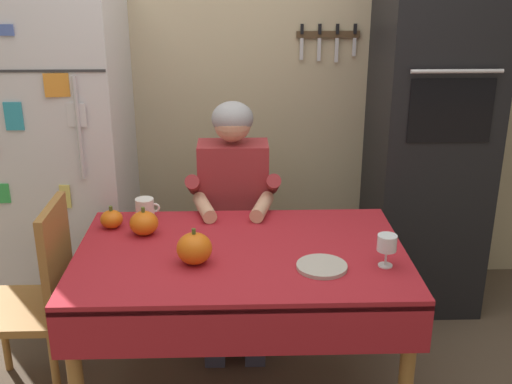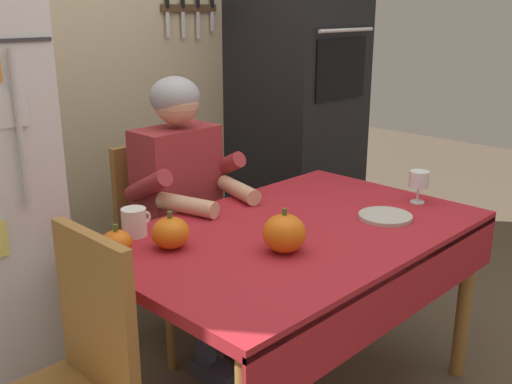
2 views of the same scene
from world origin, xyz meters
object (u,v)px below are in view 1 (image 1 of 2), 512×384
at_px(dining_table, 241,270).
at_px(pumpkin_medium, 194,248).
at_px(pumpkin_large, 112,219).
at_px(pumpkin_small, 144,223).
at_px(refrigerator, 64,157).
at_px(coffee_mug, 145,209).
at_px(chair_left_side, 38,294).
at_px(wine_glass, 387,244).
at_px(seated_person, 233,202).
at_px(chair_behind_person, 234,227).
at_px(wall_oven, 430,125).
at_px(serving_tray, 322,266).

distance_m(dining_table, pumpkin_medium, 0.26).
height_order(pumpkin_large, pumpkin_small, pumpkin_small).
xyz_separation_m(refrigerator, pumpkin_small, (0.52, -0.68, -0.11)).
height_order(dining_table, coffee_mug, coffee_mug).
bearing_deg(chair_left_side, wine_glass, -8.52).
bearing_deg(pumpkin_small, refrigerator, 127.28).
bearing_deg(pumpkin_large, coffee_mug, 35.89).
bearing_deg(refrigerator, seated_person, -16.93).
bearing_deg(refrigerator, pumpkin_large, -59.18).
bearing_deg(pumpkin_small, pumpkin_large, 153.35).
height_order(seated_person, wine_glass, seated_person).
distance_m(coffee_mug, wine_glass, 1.16).
bearing_deg(chair_behind_person, wall_oven, 6.85).
distance_m(wall_oven, chair_left_side, 2.19).
relative_size(refrigerator, chair_behind_person, 1.94).
bearing_deg(wall_oven, pumpkin_large, -158.72).
relative_size(wall_oven, coffee_mug, 18.09).
xyz_separation_m(refrigerator, chair_behind_person, (0.92, -0.09, -0.39)).
xyz_separation_m(chair_behind_person, wine_glass, (0.61, -0.94, 0.33)).
xyz_separation_m(wine_glass, pumpkin_small, (-1.01, 0.35, -0.04)).
distance_m(wall_oven, dining_table, 1.45).
bearing_deg(chair_left_side, refrigerator, 93.50).
xyz_separation_m(pumpkin_medium, pumpkin_small, (-0.24, 0.29, -0.01)).
bearing_deg(wine_glass, serving_tray, -177.50).
xyz_separation_m(chair_left_side, serving_tray, (1.22, -0.23, 0.24)).
relative_size(refrigerator, wine_glass, 13.27).
distance_m(refrigerator, seated_person, 0.97).
bearing_deg(seated_person, chair_left_side, -148.83).
xyz_separation_m(wall_oven, chair_left_side, (-1.95, -0.84, -0.54)).
xyz_separation_m(coffee_mug, pumpkin_large, (-0.14, -0.10, -0.01)).
distance_m(dining_table, wine_glass, 0.63).
xyz_separation_m(pumpkin_large, pumpkin_small, (0.16, -0.08, 0.01)).
height_order(dining_table, chair_left_side, chair_left_side).
bearing_deg(coffee_mug, wine_glass, -27.10).
distance_m(dining_table, chair_behind_person, 0.81).
xyz_separation_m(chair_left_side, coffee_mug, (0.45, 0.31, 0.28)).
relative_size(refrigerator, chair_left_side, 1.94).
height_order(refrigerator, pumpkin_medium, refrigerator).
bearing_deg(pumpkin_medium, pumpkin_small, 129.74).
bearing_deg(chair_behind_person, chair_left_side, -140.56).
bearing_deg(serving_tray, refrigerator, 140.81).
bearing_deg(refrigerator, wall_oven, 1.14).
height_order(chair_left_side, pumpkin_medium, chair_left_side).
relative_size(refrigerator, dining_table, 1.29).
height_order(dining_table, pumpkin_medium, pumpkin_medium).
distance_m(refrigerator, serving_tray, 1.65).
xyz_separation_m(refrigerator, coffee_mug, (0.50, -0.50, -0.11)).
bearing_deg(wine_glass, coffee_mug, 152.90).
bearing_deg(chair_left_side, pumpkin_medium, -13.33).
height_order(coffee_mug, serving_tray, coffee_mug).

